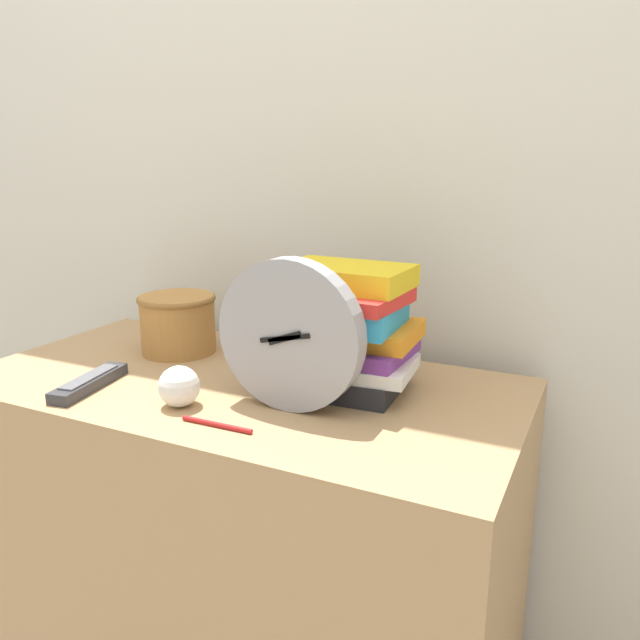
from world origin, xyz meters
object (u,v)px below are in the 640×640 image
Objects in this scene: desk_clock at (290,335)px; tv_remote at (89,382)px; basket at (178,321)px; book_stack at (344,329)px; crumpled_paper_ball at (179,386)px; pen at (217,425)px.

desk_clock reaches higher than tv_remote.
book_stack is at bearing -5.78° from basket.
basket is 0.30m from crumpled_paper_ball.
desk_clock is 0.18m from pen.
basket reaches higher than crumpled_paper_ball.
pen is at bearing -120.42° from desk_clock.
tv_remote is 0.30m from pen.
book_stack is 1.60× the size of basket.
desk_clock is at bearing 59.58° from pen.
tv_remote is at bearing -153.36° from book_stack.
desk_clock reaches higher than crumpled_paper_ball.
pen is (0.10, -0.04, -0.03)m from crumpled_paper_ball.
desk_clock is 0.40m from basket.
crumpled_paper_ball is at bearing 1.52° from tv_remote.
crumpled_paper_ball is (0.19, 0.01, 0.02)m from tv_remote.
desk_clock is 1.54× the size of basket.
crumpled_paper_ball reaches higher than tv_remote.
crumpled_paper_ball is (-0.21, -0.20, -0.07)m from book_stack.
crumpled_paper_ball is 0.12m from pen.
tv_remote is (-0.40, -0.20, -0.10)m from book_stack.
book_stack is 1.43× the size of tv_remote.
pen is at bearing -43.87° from basket.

